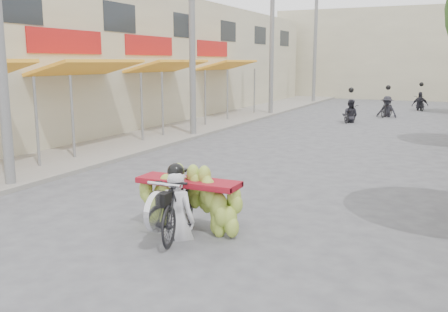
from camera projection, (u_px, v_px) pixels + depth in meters
ground at (121, 279)px, 6.88m from camera, size 120.00×120.00×0.00m
sidewalk_left at (194, 125)px, 23.13m from camera, size 4.00×60.00×0.12m
shophouse_row_left at (91, 60)px, 23.75m from camera, size 9.77×40.00×6.00m
far_building at (407, 54)px, 40.02m from camera, size 20.00×6.00×7.00m
utility_pole_mid at (192, 33)px, 19.05m from camera, size 0.60×0.24×8.00m
utility_pole_far at (272, 41)px, 27.05m from camera, size 0.60×0.24×8.00m
utility_pole_back at (315, 46)px, 35.06m from camera, size 0.60×0.24×8.00m
banana_motorbike at (182, 194)px, 8.52m from camera, size 2.20×1.98×2.18m
bg_motorbike_a at (350, 107)px, 24.25m from camera, size 0.85×1.52×1.95m
bg_motorbike_b at (387, 101)px, 26.54m from camera, size 1.15×1.77×1.95m
bg_motorbike_c at (421, 97)px, 30.13m from camera, size 1.09×1.61×1.95m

